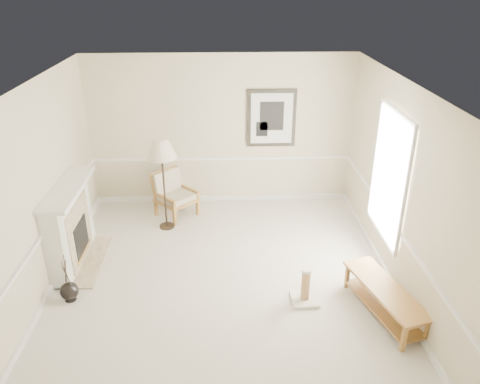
% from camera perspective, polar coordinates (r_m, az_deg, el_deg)
% --- Properties ---
extents(ground, '(5.50, 5.50, 0.00)m').
position_cam_1_polar(ground, '(7.14, -2.08, -10.70)').
color(ground, silver).
rests_on(ground, ground).
extents(room, '(5.04, 5.54, 2.92)m').
position_cam_1_polar(room, '(6.30, -1.09, 3.63)').
color(room, beige).
rests_on(room, ground).
extents(fireplace, '(0.64, 1.64, 1.31)m').
position_cam_1_polar(fireplace, '(7.68, -19.99, -3.93)').
color(fireplace, white).
rests_on(fireplace, ground).
extents(floor_vase, '(0.26, 0.26, 0.75)m').
position_cam_1_polar(floor_vase, '(7.10, -20.08, -11.32)').
color(floor_vase, black).
rests_on(floor_vase, ground).
extents(armchair, '(0.93, 0.93, 0.84)m').
position_cam_1_polar(armchair, '(8.85, -8.19, 0.02)').
color(armchair, olive).
rests_on(armchair, ground).
extents(floor_lamp, '(0.54, 0.54, 1.67)m').
position_cam_1_polar(floor_lamp, '(8.00, -9.56, 4.92)').
color(floor_lamp, black).
rests_on(floor_lamp, ground).
extents(bench, '(0.83, 1.53, 0.42)m').
position_cam_1_polar(bench, '(6.65, 17.22, -12.08)').
color(bench, olive).
rests_on(bench, ground).
extents(scratching_post, '(0.39, 0.39, 0.53)m').
position_cam_1_polar(scratching_post, '(6.71, 7.94, -11.88)').
color(scratching_post, white).
rests_on(scratching_post, ground).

